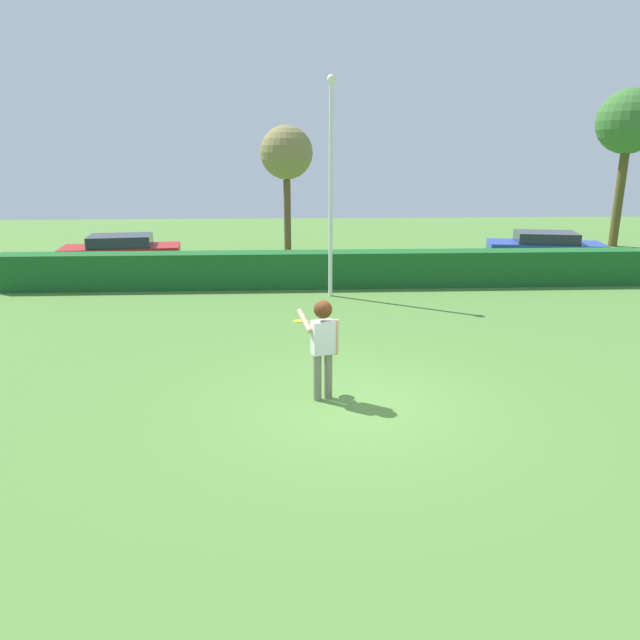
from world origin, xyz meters
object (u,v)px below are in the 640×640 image
at_px(frisbee, 301,321).
at_px(bare_elm_tree, 286,154).
at_px(person, 323,338).
at_px(parked_car_red, 121,250).
at_px(birch_tree, 629,124).
at_px(parked_car_blue, 545,247).
at_px(lamppost, 331,179).

xyz_separation_m(frisbee, bare_elm_tree, (-0.30, 15.31, 2.84)).
bearing_deg(person, parked_car_red, 118.82).
bearing_deg(birch_tree, person, -130.50).
bearing_deg(person, bare_elm_tree, 92.38).
bearing_deg(parked_car_blue, parked_car_red, -179.58).
distance_m(lamppost, bare_elm_tree, 8.30).
distance_m(person, lamppost, 8.04).
bearing_deg(person, lamppost, 85.21).
xyz_separation_m(frisbee, parked_car_blue, (9.61, 11.94, -0.58)).
relative_size(parked_car_red, birch_tree, 0.64).
bearing_deg(parked_car_blue, bare_elm_tree, 161.23).
relative_size(parked_car_red, bare_elm_tree, 0.83).
height_order(lamppost, parked_car_red, lamppost).
relative_size(frisbee, birch_tree, 0.04).
bearing_deg(parked_car_red, lamppost, -32.19).
xyz_separation_m(lamppost, parked_car_red, (-7.44, 4.68, -2.74)).
xyz_separation_m(parked_car_red, birch_tree, (21.17, 4.47, 4.71)).
relative_size(lamppost, parked_car_red, 1.41).
height_order(person, parked_car_blue, person).
bearing_deg(frisbee, bare_elm_tree, 91.11).
bearing_deg(bare_elm_tree, parked_car_red, -150.41).
relative_size(person, birch_tree, 0.26).
xyz_separation_m(person, parked_car_blue, (9.25, 12.47, -0.42)).
xyz_separation_m(person, frisbee, (-0.36, 0.53, 0.15)).
bearing_deg(bare_elm_tree, birch_tree, 3.75).
height_order(parked_car_blue, birch_tree, birch_tree).
height_order(parked_car_red, birch_tree, birch_tree).
height_order(lamppost, bare_elm_tree, lamppost).
bearing_deg(lamppost, parked_car_blue, 29.16).
bearing_deg(parked_car_red, frisbee, -61.45).
distance_m(parked_car_red, bare_elm_tree, 7.84).
distance_m(frisbee, bare_elm_tree, 15.57).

